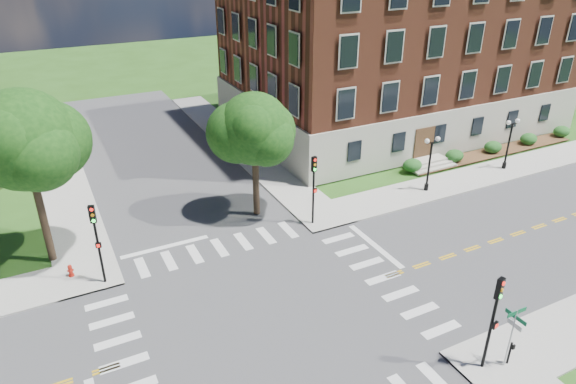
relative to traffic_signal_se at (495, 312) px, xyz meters
name	(u,v)px	position (x,y,z in m)	size (l,w,h in m)	color
ground	(268,316)	(-7.10, 7.57, -3.19)	(160.00, 160.00, 0.00)	#264C15
road_ew	(268,316)	(-7.10, 7.57, -3.18)	(90.00, 12.00, 0.01)	#3D3D3F
road_ns	(268,316)	(-7.10, 7.57, -3.18)	(12.00, 90.00, 0.01)	#3D3D3F
sidewalk_ne	(354,158)	(8.27, 22.94, -3.13)	(34.00, 34.00, 0.12)	#9E9B93
crosswalk_east	(383,278)	(0.10, 7.57, -3.19)	(2.20, 10.20, 0.02)	silver
stop_bar_east	(375,246)	(1.70, 10.57, -3.19)	(0.40, 5.50, 0.00)	silver
main_building	(396,41)	(16.89, 29.56, 5.15)	(30.60, 22.40, 16.50)	#A9A795
shrub_row	(492,154)	(19.90, 18.37, -3.19)	(18.00, 2.00, 1.30)	#1E4D19
tree_c	(24,140)	(-16.47, 17.93, 4.49)	(5.55, 5.55, 10.36)	#2E2417
tree_d	(254,129)	(-3.30, 17.64, 3.10)	(4.77, 4.77, 8.57)	#2E2417
traffic_signal_se	(495,312)	(0.00, 0.00, 0.00)	(0.37, 0.42, 4.80)	black
traffic_signal_ne	(314,182)	(-0.49, 14.68, 0.00)	(0.36, 0.41, 4.80)	black
traffic_signal_nw	(96,235)	(-14.06, 14.18, 0.00)	(0.37, 0.44, 4.80)	black
twin_lamp_west	(430,161)	(9.65, 15.15, -0.66)	(1.36, 0.36, 4.23)	black
twin_lamp_east	(509,141)	(18.16, 15.45, -0.66)	(1.36, 0.36, 4.23)	black
street_sign_pole	(513,327)	(0.93, -0.38, -0.88)	(1.10, 1.10, 3.10)	gray
push_button_post	(510,352)	(1.14, -0.38, -2.39)	(0.14, 0.21, 1.20)	black
fire_hydrant	(71,271)	(-15.68, 15.60, -2.72)	(0.35, 0.35, 0.75)	#A1170C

